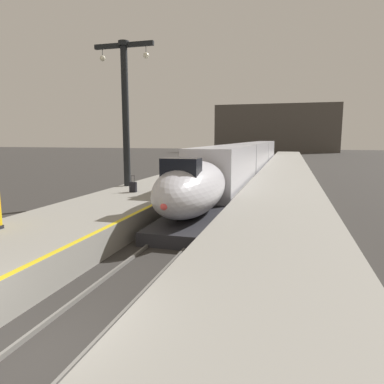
# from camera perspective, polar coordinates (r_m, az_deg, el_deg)

# --- Properties ---
(ground_plane) EXTENTS (260.00, 260.00, 0.00)m
(ground_plane) POSITION_cam_1_polar(r_m,az_deg,el_deg) (7.78, -24.67, -24.67)
(ground_plane) COLOR #33302D
(platform_left) EXTENTS (4.80, 110.00, 1.05)m
(platform_left) POSITION_cam_1_polar(r_m,az_deg,el_deg) (31.00, -0.38, 2.01)
(platform_left) COLOR gray
(platform_left) RESTS_ON ground
(platform_right) EXTENTS (4.80, 110.00, 1.05)m
(platform_right) POSITION_cam_1_polar(r_m,az_deg,el_deg) (29.82, 14.76, 1.44)
(platform_right) COLOR gray
(platform_right) RESTS_ON ground
(platform_left_safety_stripe) EXTENTS (0.20, 107.80, 0.01)m
(platform_left_safety_stripe) POSITION_cam_1_polar(r_m,az_deg,el_deg) (30.40, 3.76, 2.85)
(platform_left_safety_stripe) COLOR yellow
(platform_left_safety_stripe) RESTS_ON platform_left
(rail_main_left) EXTENTS (0.08, 110.00, 0.12)m
(rail_main_left) POSITION_cam_1_polar(r_m,az_deg,el_deg) (33.01, 6.46, 1.55)
(rail_main_left) COLOR slate
(rail_main_left) RESTS_ON ground
(rail_main_right) EXTENTS (0.08, 110.00, 0.12)m
(rail_main_right) POSITION_cam_1_polar(r_m,az_deg,el_deg) (32.81, 9.04, 1.46)
(rail_main_right) COLOR slate
(rail_main_right) RESTS_ON ground
(highspeed_train_main) EXTENTS (2.92, 57.76, 3.60)m
(highspeed_train_main) POSITION_cam_1_polar(r_m,az_deg,el_deg) (40.37, 9.32, 5.50)
(highspeed_train_main) COLOR silver
(highspeed_train_main) RESTS_ON ground
(station_column_mid) EXTENTS (4.00, 0.68, 9.13)m
(station_column_mid) POSITION_cam_1_polar(r_m,az_deg,el_deg) (23.55, -10.82, 14.39)
(station_column_mid) COLOR black
(station_column_mid) RESTS_ON platform_left
(passenger_near_edge) EXTENTS (0.22, 0.57, 1.69)m
(passenger_near_edge) POSITION_cam_1_polar(r_m,az_deg,el_deg) (19.61, -4.83, 2.47)
(passenger_near_edge) COLOR #23232D
(passenger_near_edge) RESTS_ON platform_left
(rolling_suitcase) EXTENTS (0.40, 0.22, 0.98)m
(rolling_suitcase) POSITION_cam_1_polar(r_m,az_deg,el_deg) (20.75, -9.57, 0.82)
(rolling_suitcase) COLOR black
(rolling_suitcase) RESTS_ON platform_left
(terminus_back_wall) EXTENTS (36.00, 2.00, 14.00)m
(terminus_back_wall) POSITION_cam_1_polar(r_m,az_deg,el_deg) (106.97, 13.42, 10.07)
(terminus_back_wall) COLOR #4C4742
(terminus_back_wall) RESTS_ON ground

